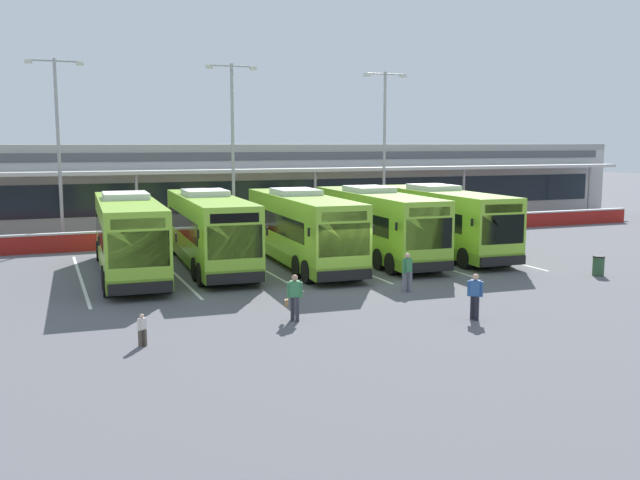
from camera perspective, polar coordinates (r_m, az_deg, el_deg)
name	(u,v)px	position (r m, az deg, el deg)	size (l,w,h in m)	color
ground_plane	(345,286)	(30.42, 2.00, -3.71)	(200.00, 200.00, 0.00)	#56565B
terminal_building	(205,183)	(55.57, -9.27, 4.58)	(70.00, 13.00, 6.00)	#B7B7B2
red_barrier_wall	(250,233)	(43.81, -5.66, 0.56)	(60.00, 0.40, 1.10)	maroon
coach_bus_leftmost	(128,237)	(33.82, -15.27, 0.25)	(3.36, 12.26, 3.78)	#8CC633
coach_bus_left_centre	(209,231)	(35.06, -8.97, 0.70)	(3.36, 12.26, 3.78)	#8CC633
coach_bus_centre	(301,230)	(35.29, -1.51, 0.84)	(3.36, 12.26, 3.78)	#8CC633
coach_bus_right_centre	(376,225)	(37.39, 4.53, 1.21)	(3.36, 12.26, 3.78)	#8CC633
coach_bus_rightmost	(441,222)	(39.45, 9.77, 1.47)	(3.36, 12.26, 3.78)	#8CC633
bay_stripe_far_west	(81,278)	(33.85, -18.84, -2.94)	(0.14, 13.00, 0.01)	silver
bay_stripe_west	(173,272)	(34.30, -11.82, -2.54)	(0.14, 13.00, 0.01)	silver
bay_stripe_mid_west	(258,266)	(35.24, -5.08, -2.13)	(0.14, 13.00, 0.01)	silver
bay_stripe_centre	(335,261)	(36.65, 1.23, -1.71)	(0.14, 13.00, 0.01)	silver
bay_stripe_mid_east	(406,256)	(38.46, 7.00, -1.31)	(0.14, 13.00, 0.01)	silver
bay_stripe_east	(472,252)	(40.63, 12.20, -0.94)	(0.14, 13.00, 0.01)	silver
pedestrian_with_handbag	(294,296)	(24.33, -2.10, -4.59)	(0.64, 0.46, 1.62)	#33333D
pedestrian_in_dark_coat	(407,271)	(29.20, 7.08, -2.51)	(0.53, 0.33, 1.62)	slate
pedestrian_child	(142,329)	(22.06, -14.22, -6.99)	(0.30, 0.25, 1.00)	#4C4238
pedestrian_approaching_bus	(475,295)	(25.04, 12.46, -4.38)	(0.46, 0.43, 1.62)	black
lamp_post_west	(58,140)	(44.75, -20.46, 7.62)	(3.24, 0.28, 11.00)	#9E9EA3
lamp_post_centre	(233,140)	(45.05, -7.09, 8.05)	(3.24, 0.28, 11.00)	#9E9EA3
lamp_post_east	(384,140)	(50.10, 5.24, 8.05)	(3.24, 0.28, 11.00)	#9E9EA3
litter_bin	(598,266)	(35.03, 21.64, -1.95)	(0.54, 0.54, 0.93)	#2D5133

